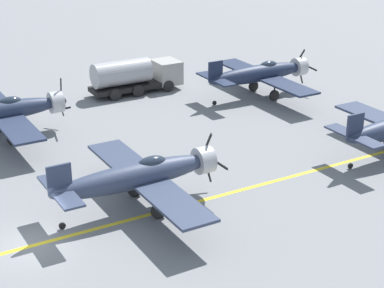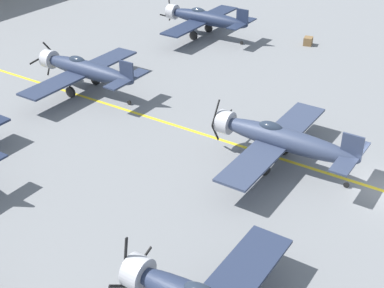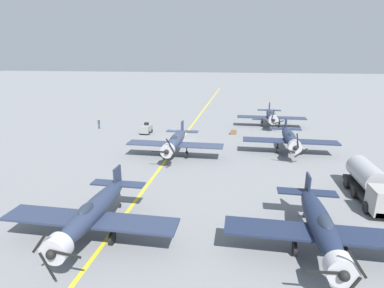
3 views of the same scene
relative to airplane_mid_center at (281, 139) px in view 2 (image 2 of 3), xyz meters
The scene contains 6 objects.
ground_plane 6.54m from the airplane_mid_center, 81.94° to the right, with size 400.00×400.00×0.00m, color slate.
taxiway_stripe 6.54m from the airplane_mid_center, 81.94° to the right, with size 0.30×160.00×0.01m, color yellow.
airplane_mid_center is the anchor object (origin of this frame).
airplane_far_center 18.48m from the airplane_mid_center, 84.56° to the left, with size 12.00×9.98×3.65m.
airplane_far_right 25.97m from the airplane_mid_center, 42.80° to the left, with size 12.00×9.98×3.79m.
supply_crate_mid_lane 23.85m from the airplane_mid_center, 17.96° to the left, with size 0.99×0.82×0.82m, color brown.
Camera 2 is at (-28.54, -5.23, 18.73)m, focal length 50.00 mm.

